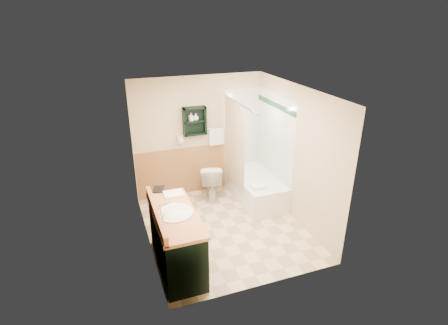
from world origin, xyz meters
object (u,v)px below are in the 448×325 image
hair_dryer (180,140)px  vanity_book (153,184)px  toilet (211,180)px  soap_bottle_b (196,118)px  vanity (176,240)px  wall_shelf (195,121)px  soap_bottle_a (191,119)px  bathtub (255,188)px

hair_dryer → vanity_book: 1.55m
toilet → soap_bottle_b: 1.29m
vanity → wall_shelf: bearing=66.9°
vanity → hair_dryer: bearing=74.4°
hair_dryer → vanity: 2.33m
hair_dryer → vanity_book: bearing=-119.7°
toilet → vanity: bearing=73.2°
vanity → soap_bottle_b: bearing=66.3°
wall_shelf → vanity_book: 1.77m
wall_shelf → toilet: wall_shelf is taller
vanity → vanity_book: (-0.17, 0.79, 0.56)m
vanity_book → soap_bottle_a: bearing=69.3°
wall_shelf → vanity: 2.53m
hair_dryer → soap_bottle_a: soap_bottle_a is taller
vanity → soap_bottle_b: size_ratio=10.54×
vanity → toilet: bearing=58.7°
vanity → toilet: (1.12, 1.84, -0.09)m
wall_shelf → toilet: size_ratio=0.74×
bathtub → soap_bottle_b: bearing=146.6°
bathtub → wall_shelf: bearing=147.1°
toilet → soap_bottle_a: soap_bottle_a is taller
bathtub → toilet: 0.91m
toilet → bathtub: bearing=167.7°
wall_shelf → bathtub: size_ratio=0.37×
wall_shelf → vanity: (-0.89, -2.10, -1.10)m
bathtub → toilet: size_ratio=2.02×
wall_shelf → vanity_book: bearing=-129.0°
soap_bottle_b → vanity_book: bearing=-129.8°
toilet → soap_bottle_b: soap_bottle_b is taller
bathtub → hair_dryer: bearing=152.5°
wall_shelf → toilet: (0.22, -0.26, -1.19)m
toilet → vanity_book: 1.78m
soap_bottle_b → vanity: bearing=-113.7°
vanity → soap_bottle_a: size_ratio=9.28×
vanity_book → vanity: bearing=-61.7°
vanity_book → soap_bottle_b: bearing=66.8°
wall_shelf → soap_bottle_a: bearing=-175.7°
soap_bottle_a → hair_dryer: bearing=172.7°
toilet → vanity_book: size_ratio=3.26×
hair_dryer → soap_bottle_b: bearing=-5.3°
hair_dryer → bathtub: bearing=-27.5°
soap_bottle_a → soap_bottle_b: bearing=0.0°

